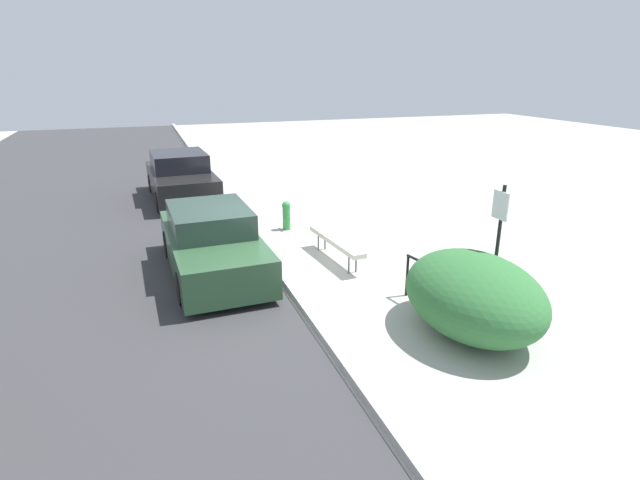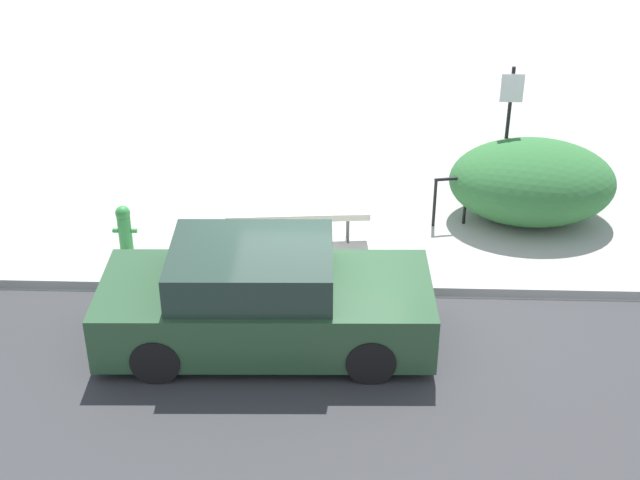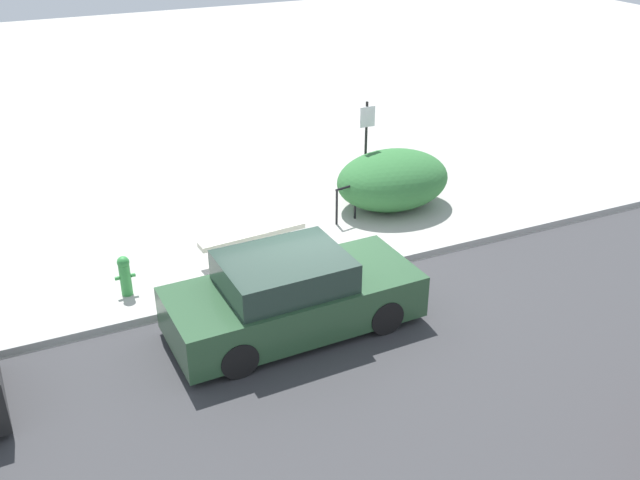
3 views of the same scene
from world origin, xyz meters
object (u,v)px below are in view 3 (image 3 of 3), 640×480
object	(u,v)px
fire_hydrant	(125,274)
sign_post	(366,142)
bike_rack	(346,200)
parked_car_near	(292,296)
bench	(253,235)

from	to	relation	value
fire_hydrant	sign_post	bearing A→B (deg)	18.41
bike_rack	parked_car_near	world-z (taller)	parked_car_near
bench	sign_post	distance (m)	3.76
fire_hydrant	parked_car_near	size ratio (longest dim) A/B	0.18
bench	fire_hydrant	xyz separation A→B (m)	(-2.55, -0.41, -0.05)
fire_hydrant	parked_car_near	bearing A→B (deg)	-44.55
sign_post	fire_hydrant	distance (m)	6.25
fire_hydrant	parked_car_near	world-z (taller)	parked_car_near
bench	parked_car_near	world-z (taller)	parked_car_near
bench	parked_car_near	size ratio (longest dim) A/B	0.53
bike_rack	parked_car_near	xyz separation A→B (m)	(-2.64, -3.28, 0.13)
bench	fire_hydrant	world-z (taller)	fire_hydrant
sign_post	parked_car_near	distance (m)	5.56
sign_post	parked_car_near	bearing A→B (deg)	-130.56
bench	bike_rack	distance (m)	2.44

